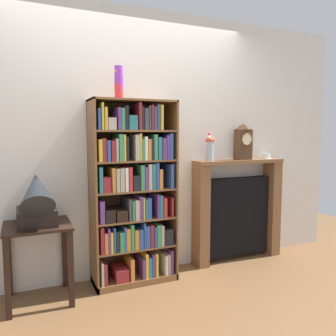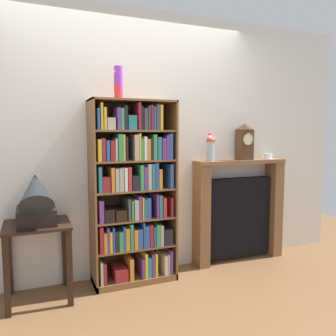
% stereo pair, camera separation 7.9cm
% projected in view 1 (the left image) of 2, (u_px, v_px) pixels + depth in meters
% --- Properties ---
extents(ground_plane, '(7.72, 6.40, 0.02)m').
position_uv_depth(ground_plane, '(138.00, 285.00, 3.17)').
color(ground_plane, brown).
extents(wall_back, '(4.72, 0.08, 2.60)m').
position_uv_depth(wall_back, '(144.00, 144.00, 3.40)').
color(wall_back, silver).
rests_on(wall_back, ground).
extents(bookshelf, '(0.78, 0.34, 1.71)m').
position_uv_depth(bookshelf, '(133.00, 196.00, 3.17)').
color(bookshelf, brown).
rests_on(bookshelf, ground).
extents(cup_stack, '(0.08, 0.08, 0.28)m').
position_uv_depth(cup_stack, '(119.00, 83.00, 2.98)').
color(cup_stack, red).
rests_on(cup_stack, bookshelf).
extents(side_table_left, '(0.53, 0.48, 0.66)m').
position_uv_depth(side_table_left, '(38.00, 244.00, 2.81)').
color(side_table_left, black).
rests_on(side_table_left, ground).
extents(gramophone, '(0.30, 0.51, 0.52)m').
position_uv_depth(gramophone, '(37.00, 201.00, 2.70)').
color(gramophone, black).
rests_on(gramophone, side_table_left).
extents(fireplace_mantel, '(1.06, 0.21, 1.12)m').
position_uv_depth(fireplace_mantel, '(237.00, 211.00, 3.78)').
color(fireplace_mantel, brown).
rests_on(fireplace_mantel, ground).
extents(mantel_clock, '(0.16, 0.13, 0.39)m').
position_uv_depth(mantel_clock, '(243.00, 142.00, 3.70)').
color(mantel_clock, '#472D1C').
rests_on(mantel_clock, fireplace_mantel).
extents(flower_vase, '(0.11, 0.08, 0.29)m').
position_uv_depth(flower_vase, '(210.00, 149.00, 3.54)').
color(flower_vase, '#99B2D1').
rests_on(flower_vase, fireplace_mantel).
extents(teacup_with_saucer, '(0.13, 0.13, 0.06)m').
position_uv_depth(teacup_with_saucer, '(266.00, 156.00, 3.85)').
color(teacup_with_saucer, white).
rests_on(teacup_with_saucer, fireplace_mantel).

